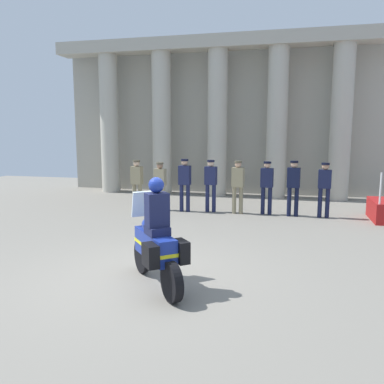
{
  "coord_description": "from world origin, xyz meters",
  "views": [
    {
      "loc": [
        2.5,
        -6.6,
        2.64
      ],
      "look_at": [
        0.19,
        2.89,
        1.16
      ],
      "focal_mm": 37.47,
      "sensor_mm": 36.0,
      "label": 1
    }
  ],
  "objects_px": {
    "officer_in_row_2": "(185,181)",
    "officer_in_row_5": "(267,183)",
    "officer_in_row_6": "(293,184)",
    "officer_in_row_3": "(211,181)",
    "officer_in_row_4": "(238,183)",
    "officer_in_row_7": "(325,185)",
    "officer_in_row_1": "(160,182)",
    "motorcycle_with_rider": "(156,242)",
    "officer_in_row_0": "(137,180)"
  },
  "relations": [
    {
      "from": "officer_in_row_4",
      "to": "officer_in_row_5",
      "type": "distance_m",
      "value": 0.91
    },
    {
      "from": "officer_in_row_6",
      "to": "officer_in_row_3",
      "type": "bearing_deg",
      "value": 5.84
    },
    {
      "from": "officer_in_row_5",
      "to": "officer_in_row_7",
      "type": "bearing_deg",
      "value": -174.61
    },
    {
      "from": "officer_in_row_6",
      "to": "officer_in_row_1",
      "type": "bearing_deg",
      "value": 8.14
    },
    {
      "from": "officer_in_row_7",
      "to": "officer_in_row_3",
      "type": "bearing_deg",
      "value": 6.89
    },
    {
      "from": "officer_in_row_1",
      "to": "officer_in_row_5",
      "type": "relative_size",
      "value": 0.95
    },
    {
      "from": "officer_in_row_5",
      "to": "officer_in_row_1",
      "type": "bearing_deg",
      "value": 9.97
    },
    {
      "from": "officer_in_row_0",
      "to": "officer_in_row_5",
      "type": "distance_m",
      "value": 4.35
    },
    {
      "from": "officer_in_row_7",
      "to": "officer_in_row_2",
      "type": "bearing_deg",
      "value": 9.1
    },
    {
      "from": "officer_in_row_0",
      "to": "officer_in_row_1",
      "type": "distance_m",
      "value": 0.83
    },
    {
      "from": "officer_in_row_4",
      "to": "officer_in_row_7",
      "type": "relative_size",
      "value": 1.01
    },
    {
      "from": "officer_in_row_0",
      "to": "officer_in_row_1",
      "type": "relative_size",
      "value": 1.04
    },
    {
      "from": "officer_in_row_7",
      "to": "motorcycle_with_rider",
      "type": "bearing_deg",
      "value": 71.68
    },
    {
      "from": "officer_in_row_2",
      "to": "officer_in_row_3",
      "type": "xyz_separation_m",
      "value": [
        0.84,
        0.16,
        -0.02
      ]
    },
    {
      "from": "officer_in_row_1",
      "to": "officer_in_row_5",
      "type": "height_order",
      "value": "officer_in_row_5"
    },
    {
      "from": "officer_in_row_5",
      "to": "officer_in_row_7",
      "type": "distance_m",
      "value": 1.74
    },
    {
      "from": "officer_in_row_7",
      "to": "motorcycle_with_rider",
      "type": "distance_m",
      "value": 7.28
    },
    {
      "from": "officer_in_row_3",
      "to": "officer_in_row_7",
      "type": "height_order",
      "value": "officer_in_row_3"
    },
    {
      "from": "officer_in_row_3",
      "to": "motorcycle_with_rider",
      "type": "bearing_deg",
      "value": 100.87
    },
    {
      "from": "officer_in_row_2",
      "to": "officer_in_row_5",
      "type": "distance_m",
      "value": 2.66
    },
    {
      "from": "officer_in_row_0",
      "to": "officer_in_row_3",
      "type": "xyz_separation_m",
      "value": [
        2.54,
        0.11,
        0.02
      ]
    },
    {
      "from": "officer_in_row_3",
      "to": "officer_in_row_5",
      "type": "relative_size",
      "value": 1.01
    },
    {
      "from": "officer_in_row_2",
      "to": "officer_in_row_5",
      "type": "relative_size",
      "value": 1.03
    },
    {
      "from": "officer_in_row_4",
      "to": "officer_in_row_6",
      "type": "height_order",
      "value": "officer_in_row_6"
    },
    {
      "from": "officer_in_row_3",
      "to": "motorcycle_with_rider",
      "type": "relative_size",
      "value": 0.9
    },
    {
      "from": "officer_in_row_0",
      "to": "officer_in_row_5",
      "type": "xyz_separation_m",
      "value": [
        4.35,
        0.13,
        0.01
      ]
    },
    {
      "from": "officer_in_row_7",
      "to": "officer_in_row_4",
      "type": "bearing_deg",
      "value": 8.4
    },
    {
      "from": "officer_in_row_4",
      "to": "officer_in_row_6",
      "type": "xyz_separation_m",
      "value": [
        1.73,
        -0.01,
        0.02
      ]
    },
    {
      "from": "officer_in_row_2",
      "to": "officer_in_row_4",
      "type": "height_order",
      "value": "officer_in_row_2"
    },
    {
      "from": "officer_in_row_0",
      "to": "officer_in_row_7",
      "type": "distance_m",
      "value": 6.09
    },
    {
      "from": "officer_in_row_4",
      "to": "officer_in_row_2",
      "type": "bearing_deg",
      "value": 10.16
    },
    {
      "from": "officer_in_row_0",
      "to": "officer_in_row_2",
      "type": "xyz_separation_m",
      "value": [
        1.7,
        -0.04,
        0.04
      ]
    },
    {
      "from": "officer_in_row_4",
      "to": "officer_in_row_6",
      "type": "distance_m",
      "value": 1.73
    },
    {
      "from": "officer_in_row_3",
      "to": "officer_in_row_2",
      "type": "bearing_deg",
      "value": 18.31
    },
    {
      "from": "officer_in_row_0",
      "to": "officer_in_row_4",
      "type": "distance_m",
      "value": 3.44
    },
    {
      "from": "officer_in_row_0",
      "to": "motorcycle_with_rider",
      "type": "relative_size",
      "value": 0.88
    },
    {
      "from": "officer_in_row_4",
      "to": "officer_in_row_5",
      "type": "relative_size",
      "value": 1.01
    },
    {
      "from": "officer_in_row_1",
      "to": "officer_in_row_6",
      "type": "bearing_deg",
      "value": -171.86
    },
    {
      "from": "officer_in_row_6",
      "to": "officer_in_row_0",
      "type": "bearing_deg",
      "value": 8.04
    },
    {
      "from": "officer_in_row_4",
      "to": "officer_in_row_5",
      "type": "xyz_separation_m",
      "value": [
        0.91,
        0.1,
        -0.01
      ]
    },
    {
      "from": "officer_in_row_0",
      "to": "motorcycle_with_rider",
      "type": "height_order",
      "value": "motorcycle_with_rider"
    },
    {
      "from": "officer_in_row_2",
      "to": "officer_in_row_6",
      "type": "xyz_separation_m",
      "value": [
        3.47,
        0.07,
        -0.0
      ]
    },
    {
      "from": "officer_in_row_5",
      "to": "officer_in_row_6",
      "type": "relative_size",
      "value": 0.98
    },
    {
      "from": "officer_in_row_2",
      "to": "officer_in_row_7",
      "type": "distance_m",
      "value": 4.4
    },
    {
      "from": "officer_in_row_2",
      "to": "officer_in_row_6",
      "type": "distance_m",
      "value": 3.47
    },
    {
      "from": "officer_in_row_6",
      "to": "motorcycle_with_rider",
      "type": "bearing_deg",
      "value": 78.49
    },
    {
      "from": "officer_in_row_3",
      "to": "officer_in_row_7",
      "type": "distance_m",
      "value": 3.55
    },
    {
      "from": "officer_in_row_0",
      "to": "officer_in_row_6",
      "type": "xyz_separation_m",
      "value": [
        5.17,
        0.02,
        0.04
      ]
    },
    {
      "from": "officer_in_row_1",
      "to": "motorcycle_with_rider",
      "type": "height_order",
      "value": "motorcycle_with_rider"
    },
    {
      "from": "motorcycle_with_rider",
      "to": "officer_in_row_4",
      "type": "bearing_deg",
      "value": -44.15
    }
  ]
}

